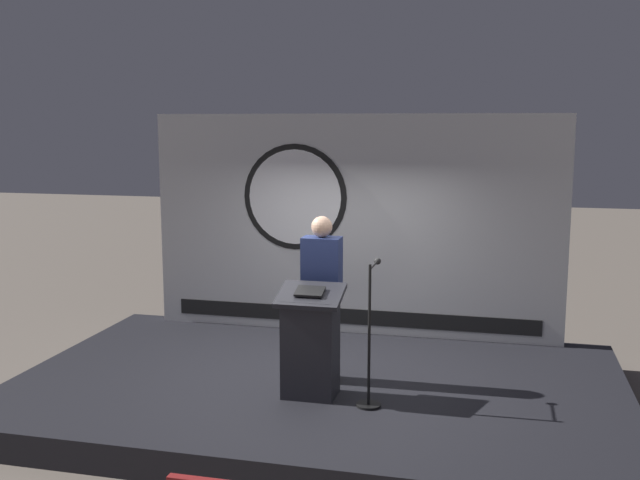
{
  "coord_description": "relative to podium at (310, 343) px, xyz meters",
  "views": [
    {
      "loc": [
        1.81,
        -7.34,
        3.02
      ],
      "look_at": [
        0.03,
        -0.07,
        1.82
      ],
      "focal_mm": 41.62,
      "sensor_mm": 36.0,
      "label": 1
    }
  ],
  "objects": [
    {
      "name": "microphone_stand",
      "position": [
        0.62,
        -0.09,
        -0.05
      ],
      "size": [
        0.24,
        0.59,
        1.4
      ],
      "color": "black",
      "rests_on": "stage_platform"
    },
    {
      "name": "stage_platform",
      "position": [
        -0.03,
        0.47,
        -0.69
      ],
      "size": [
        6.4,
        4.0,
        0.3
      ],
      "primitive_type": "cube",
      "color": "black",
      "rests_on": "ground"
    },
    {
      "name": "speaker_person",
      "position": [
        -0.0,
        0.48,
        0.36
      ],
      "size": [
        0.4,
        0.26,
        1.75
      ],
      "color": "black",
      "rests_on": "stage_platform"
    },
    {
      "name": "ground_plane",
      "position": [
        -0.03,
        0.47,
        -0.84
      ],
      "size": [
        40.0,
        40.0,
        0.0
      ],
      "primitive_type": "plane",
      "color": "#6B6056"
    },
    {
      "name": "podium",
      "position": [
        0.0,
        0.0,
        0.0
      ],
      "size": [
        0.64,
        0.49,
        1.12
      ],
      "color": "#26262B",
      "rests_on": "stage_platform"
    },
    {
      "name": "banner_display",
      "position": [
        -0.06,
        2.32,
        0.86
      ],
      "size": [
        5.27,
        0.12,
        2.81
      ],
      "color": "silver",
      "rests_on": "stage_platform"
    }
  ]
}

